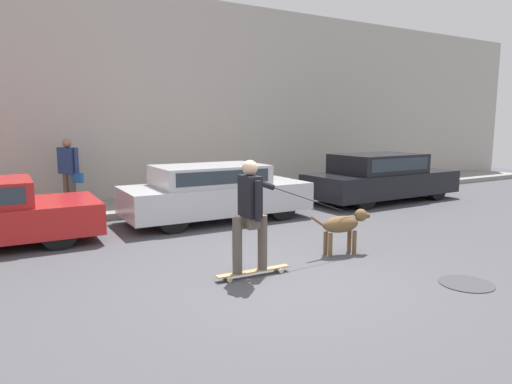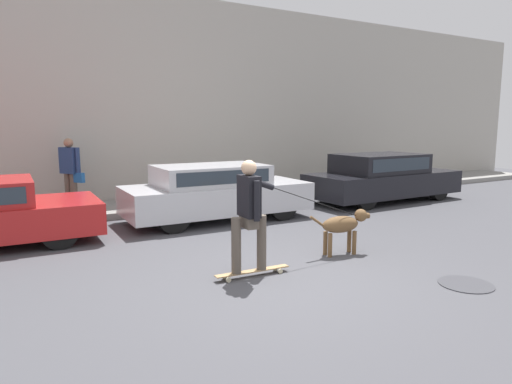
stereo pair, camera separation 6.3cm
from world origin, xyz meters
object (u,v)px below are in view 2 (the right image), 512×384
(dog, at_px, (343,225))
(pedestrian_with_bag, at_px, (70,170))
(skateboarder, at_px, (250,211))
(parked_car_2, at_px, (382,178))
(parked_car_1, at_px, (216,192))

(dog, relative_size, pedestrian_with_bag, 0.67)
(dog, height_order, skateboarder, skateboarder)
(parked_car_2, bearing_deg, skateboarder, -150.62)
(parked_car_1, bearing_deg, skateboarder, -106.88)
(parked_car_2, relative_size, dog, 4.10)
(pedestrian_with_bag, bearing_deg, parked_car_2, 131.41)
(parked_car_2, relative_size, pedestrian_with_bag, 2.75)
(parked_car_2, xyz_separation_m, dog, (-4.42, -3.49, -0.15))
(dog, bearing_deg, parked_car_2, 47.24)
(parked_car_1, distance_m, dog, 3.56)
(parked_car_1, height_order, pedestrian_with_bag, pedestrian_with_bag)
(parked_car_2, xyz_separation_m, skateboarder, (-6.30, -3.70, 0.30))
(dog, height_order, pedestrian_with_bag, pedestrian_with_bag)
(parked_car_1, height_order, parked_car_2, parked_car_2)
(dog, xyz_separation_m, skateboarder, (-1.87, -0.21, 0.45))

